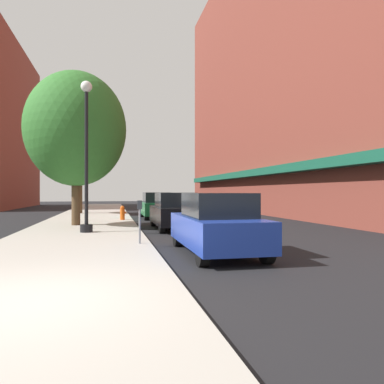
% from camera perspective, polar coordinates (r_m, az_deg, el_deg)
% --- Properties ---
extents(ground_plane, '(90.00, 90.00, 0.00)m').
position_cam_1_polar(ground_plane, '(23.93, -5.60, -4.04)').
color(ground_plane, black).
extents(sidewalk_slab, '(4.80, 50.00, 0.12)m').
position_cam_1_polar(sidewalk_slab, '(24.79, -15.12, -3.76)').
color(sidewalk_slab, '#A8A399').
rests_on(sidewalk_slab, ground).
extents(building_right_brick, '(6.80, 40.00, 23.57)m').
position_cam_1_polar(building_right_brick, '(32.54, 14.14, 18.04)').
color(building_right_brick, brown).
rests_on(building_right_brick, ground).
extents(lamppost, '(0.48, 0.48, 5.90)m').
position_cam_1_polar(lamppost, '(15.05, -15.97, 5.78)').
color(lamppost, black).
rests_on(lamppost, sidewalk_slab).
extents(fire_hydrant, '(0.33, 0.26, 0.79)m').
position_cam_1_polar(fire_hydrant, '(21.18, -10.67, -3.16)').
color(fire_hydrant, '#E05614').
rests_on(fire_hydrant, sidewalk_slab).
extents(parking_meter_near, '(0.14, 0.09, 1.31)m').
position_cam_1_polar(parking_meter_near, '(11.37, -8.07, -3.73)').
color(parking_meter_near, slate).
rests_on(parking_meter_near, sidewalk_slab).
extents(tree_near, '(4.71, 4.71, 7.27)m').
position_cam_1_polar(tree_near, '(18.60, -17.47, 9.22)').
color(tree_near, '#4C3823').
rests_on(tree_near, sidewalk_slab).
extents(tree_mid, '(4.59, 4.59, 7.70)m').
position_cam_1_polar(tree_mid, '(28.70, -16.95, 6.95)').
color(tree_mid, '#4C3823').
rests_on(tree_mid, sidewalk_slab).
extents(car_blue, '(1.80, 4.30, 1.66)m').
position_cam_1_polar(car_blue, '(10.10, 3.78, -5.00)').
color(car_blue, black).
rests_on(car_blue, ground).
extents(car_black, '(1.80, 4.30, 1.66)m').
position_cam_1_polar(car_black, '(16.76, -2.72, -3.00)').
color(car_black, black).
rests_on(car_black, ground).
extents(car_green, '(1.80, 4.30, 1.66)m').
position_cam_1_polar(car_green, '(23.70, -5.55, -2.12)').
color(car_green, black).
rests_on(car_green, ground).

